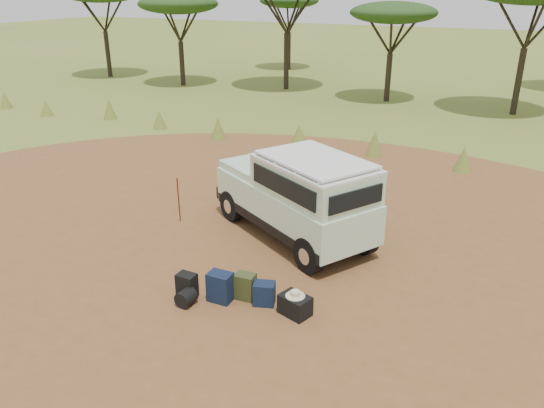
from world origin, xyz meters
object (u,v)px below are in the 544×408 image
at_px(backpack_olive, 245,286).
at_px(backpack_navy, 220,287).
at_px(backpack_black, 187,286).
at_px(walking_staff, 179,200).
at_px(hard_case, 295,305).
at_px(duffel_navy, 264,294).
at_px(safari_vehicle, 297,197).

bearing_deg(backpack_olive, backpack_navy, -149.32).
bearing_deg(backpack_navy, backpack_black, -166.03).
xyz_separation_m(walking_staff, hard_case, (4.13, -2.33, -0.46)).
bearing_deg(backpack_black, backpack_olive, 24.35).
relative_size(backpack_navy, duffel_navy, 1.31).
distance_m(walking_staff, backpack_navy, 3.70).
bearing_deg(walking_staff, duffel_navy, -68.52).
relative_size(walking_staff, hard_case, 2.52).
distance_m(safari_vehicle, hard_case, 3.27).
bearing_deg(walking_staff, hard_case, -64.84).
relative_size(backpack_olive, duffel_navy, 1.17).
height_order(walking_staff, backpack_olive, walking_staff).
distance_m(backpack_olive, hard_case, 1.07).
bearing_deg(backpack_olive, duffel_navy, -6.16).
distance_m(safari_vehicle, walking_staff, 2.99).
bearing_deg(walking_staff, backpack_navy, -78.63).
relative_size(safari_vehicle, duffel_navy, 10.32).
height_order(backpack_olive, duffel_navy, backpack_olive).
bearing_deg(safari_vehicle, duffel_navy, -48.37).
bearing_deg(hard_case, walking_staff, 168.44).
distance_m(walking_staff, duffel_navy, 4.18).
distance_m(backpack_navy, backpack_olive, 0.47).
bearing_deg(hard_case, backpack_navy, -154.59).
height_order(walking_staff, duffel_navy, walking_staff).
bearing_deg(duffel_navy, hard_case, -23.16).
height_order(walking_staff, backpack_navy, walking_staff).
relative_size(safari_vehicle, hard_case, 8.46).
bearing_deg(safari_vehicle, hard_case, -36.92).
relative_size(safari_vehicle, backpack_navy, 7.89).
bearing_deg(hard_case, safari_vehicle, 130.66).
relative_size(walking_staff, backpack_navy, 2.35).
xyz_separation_m(duffel_navy, hard_case, (0.65, -0.06, -0.03)).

